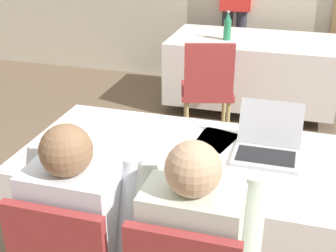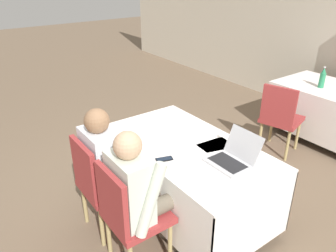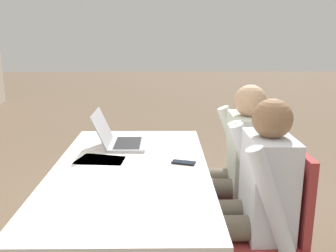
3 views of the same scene
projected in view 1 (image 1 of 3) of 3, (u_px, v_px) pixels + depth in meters
name	position (u px, v px, depth m)	size (l,w,h in m)	color
conference_table_near	(180.00, 181.00, 2.50)	(1.63, 0.90, 0.73)	white
conference_table_far	(253.00, 56.00, 4.64)	(1.63, 0.90, 0.73)	white
laptop	(267.00, 147.00, 2.39)	(0.33, 0.35, 0.24)	#B7B7BC
cell_phone	(178.00, 185.00, 2.13)	(0.10, 0.15, 0.01)	black
paper_beside_laptop	(216.00, 140.00, 2.56)	(0.23, 0.31, 0.00)	white
paper_centre_table	(213.00, 140.00, 2.56)	(0.28, 0.34, 0.00)	white
paper_left_edge	(212.00, 182.00, 2.16)	(0.27, 0.34, 0.00)	white
water_bottle	(227.00, 27.00, 4.48)	(0.07, 0.07, 0.28)	#288456
chair_far_spare	(208.00, 87.00, 3.97)	(0.54, 0.54, 0.91)	tan
person_checkered_shirt	(84.00, 228.00, 1.95)	(0.50, 0.52, 1.17)	#665B4C
person_white_shirt	(196.00, 250.00, 1.83)	(0.50, 0.52, 1.17)	#665B4C
person_red_shirt	(235.00, 4.00, 5.22)	(0.36, 0.23, 1.59)	#33333D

